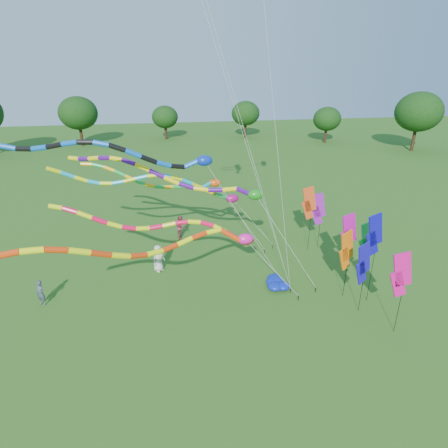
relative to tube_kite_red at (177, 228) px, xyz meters
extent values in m
plane|color=#255C18|center=(4.09, -4.54, -4.42)|extent=(160.00, 160.00, 0.00)
cylinder|color=#382314|center=(40.33, 35.52, -2.68)|extent=(0.50, 0.50, 3.46)
ellipsoid|color=#13360E|center=(40.33, 35.52, 1.84)|extent=(7.31, 7.31, 6.21)
cylinder|color=#382314|center=(30.63, 47.24, -3.08)|extent=(0.50, 0.50, 2.67)
ellipsoid|color=#13360E|center=(30.63, 47.24, 0.41)|extent=(5.64, 5.64, 4.79)
cylinder|color=#382314|center=(16.29, 52.21, -3.06)|extent=(0.50, 0.50, 2.72)
ellipsoid|color=#13360E|center=(16.29, 52.21, 0.49)|extent=(5.74, 5.74, 4.88)
cylinder|color=#382314|center=(1.29, 51.33, -2.77)|extent=(0.50, 0.50, 3.28)
ellipsoid|color=#13360E|center=(1.29, 51.33, 1.51)|extent=(6.93, 6.93, 5.89)
cylinder|color=#382314|center=(-11.95, 45.20, -3.29)|extent=(0.50, 0.50, 2.25)
ellipsoid|color=#13360E|center=(-11.95, 45.20, -0.36)|extent=(4.74, 4.74, 4.03)
cylinder|color=black|center=(6.73, -1.62, -4.27)|extent=(0.05, 0.05, 0.30)
cylinder|color=silver|center=(5.21, -1.27, -2.38)|extent=(0.02, 0.02, 4.71)
ellipsoid|color=#FF400D|center=(3.68, -0.91, -0.62)|extent=(0.91, 0.58, 0.58)
cylinder|color=#EE0D40|center=(3.01, -0.65, -0.43)|extent=(0.26, 0.26, 0.83)
cylinder|color=#D7E50B|center=(2.35, -0.31, -0.10)|extent=(0.26, 0.26, 0.79)
cylinder|color=#EE0D40|center=(1.69, -0.01, 0.12)|extent=(0.26, 0.26, 0.74)
cylinder|color=#D7E50B|center=(1.01, 0.24, 0.19)|extent=(0.26, 0.26, 0.72)
cylinder|color=#EE0D40|center=(0.31, 0.43, 0.14)|extent=(0.26, 0.26, 0.73)
cylinder|color=#D7E50B|center=(-0.40, 0.56, 0.01)|extent=(0.26, 0.26, 0.74)
cylinder|color=#EE0D40|center=(-1.12, 0.62, -0.11)|extent=(0.26, 0.26, 0.74)
cylinder|color=#D7E50B|center=(-1.86, 0.63, -0.14)|extent=(0.26, 0.26, 0.74)
cylinder|color=#EE0D40|center=(-2.60, 0.61, -0.04)|extent=(0.26, 0.26, 0.77)
cylinder|color=#D7E50B|center=(-3.35, 0.59, 0.19)|extent=(0.26, 0.26, 0.80)
cylinder|color=#EE0D40|center=(-4.09, 0.58, 0.53)|extent=(0.26, 0.26, 0.82)
cylinder|color=#D7E50B|center=(-4.82, 0.62, 0.88)|extent=(0.26, 0.26, 0.80)
cylinder|color=#EE0D40|center=(-5.54, 0.71, 1.17)|extent=(0.26, 0.26, 0.76)
cylinder|color=#D7E50B|center=(-6.24, 0.86, 1.34)|extent=(0.26, 0.26, 0.73)
cylinder|color=black|center=(6.55, -0.79, -4.27)|extent=(0.05, 0.05, 0.30)
cylinder|color=silver|center=(4.98, -1.31, -2.11)|extent=(0.02, 0.02, 5.23)
ellipsoid|color=#EB1A96|center=(3.41, -1.83, -0.09)|extent=(0.90, 0.58, 0.58)
cylinder|color=red|center=(2.60, -1.82, 0.19)|extent=(0.26, 0.26, 1.12)
cylinder|color=#F5F90C|center=(1.74, -1.81, 0.47)|extent=(0.26, 0.26, 0.82)
cylinder|color=red|center=(0.97, -2.08, 0.41)|extent=(0.26, 0.26, 0.82)
cylinder|color=#F5F90C|center=(0.22, -2.40, 0.30)|extent=(0.26, 0.26, 0.83)
cylinder|color=red|center=(-0.51, -2.79, 0.21)|extent=(0.26, 0.26, 0.83)
cylinder|color=#F5F90C|center=(-1.23, -3.21, 0.23)|extent=(0.26, 0.26, 0.84)
cylinder|color=red|center=(-1.94, -3.65, 0.38)|extent=(0.26, 0.26, 0.87)
cylinder|color=#F5F90C|center=(-2.66, -4.08, 0.66)|extent=(0.26, 0.26, 0.90)
cylinder|color=red|center=(-3.38, -4.48, 1.02)|extent=(0.26, 0.26, 0.91)
cylinder|color=#F5F90C|center=(-4.13, -4.84, 1.38)|extent=(0.26, 0.26, 0.89)
cylinder|color=red|center=(-4.89, -5.14, 1.67)|extent=(0.26, 0.26, 0.85)
cylinder|color=#F5F90C|center=(-5.67, -5.37, 1.82)|extent=(0.26, 0.26, 0.82)
cylinder|color=red|center=(-6.47, -5.54, 1.83)|extent=(0.26, 0.26, 0.83)
cylinder|color=black|center=(8.07, -0.99, -4.27)|extent=(0.05, 0.05, 0.30)
cylinder|color=silver|center=(6.32, -0.19, -1.34)|extent=(0.02, 0.02, 6.80)
ellipsoid|color=#1A8017|center=(4.56, 0.61, 1.46)|extent=(0.94, 0.60, 0.60)
cylinder|color=#4B0B82|center=(3.96, 1.14, 1.52)|extent=(0.27, 0.27, 0.96)
cylinder|color=yellow|center=(3.27, 1.63, 1.53)|extent=(0.27, 0.27, 0.85)
cylinder|color=#4B0B82|center=(2.44, 1.83, 1.47)|extent=(0.27, 0.27, 0.85)
cylinder|color=yellow|center=(1.61, 2.01, 1.52)|extent=(0.27, 0.27, 0.86)
cylinder|color=#4B0B82|center=(0.77, 2.18, 1.71)|extent=(0.27, 0.27, 0.89)
cylinder|color=yellow|center=(-0.06, 2.36, 2.02)|extent=(0.27, 0.27, 0.92)
cylinder|color=#4B0B82|center=(-0.88, 2.59, 2.40)|extent=(0.27, 0.27, 0.93)
cylinder|color=yellow|center=(-1.67, 2.86, 2.76)|extent=(0.27, 0.27, 0.90)
cylinder|color=#4B0B82|center=(-2.43, 3.20, 3.02)|extent=(0.27, 0.27, 0.86)
cylinder|color=yellow|center=(-3.16, 3.60, 3.15)|extent=(0.27, 0.27, 0.84)
cylinder|color=#4B0B82|center=(-3.87, 4.06, 3.14)|extent=(0.27, 0.27, 0.85)
cylinder|color=yellow|center=(-4.56, 4.55, 3.03)|extent=(0.27, 0.27, 0.86)
cylinder|color=#4B0B82|center=(-5.24, 5.07, 2.91)|extent=(0.27, 0.27, 0.86)
cylinder|color=yellow|center=(-5.92, 5.59, 2.85)|extent=(0.27, 0.27, 0.85)
cylinder|color=black|center=(6.27, 1.38, -4.27)|extent=(0.05, 0.05, 0.30)
cylinder|color=silver|center=(4.01, 1.30, -0.37)|extent=(0.02, 0.02, 8.79)
ellipsoid|color=#0B2BA2|center=(1.74, 1.23, 3.39)|extent=(0.92, 0.59, 0.59)
cylinder|color=blue|center=(1.01, 1.23, 3.24)|extent=(0.27, 0.27, 0.82)
cylinder|color=black|center=(0.26, 1.12, 3.16)|extent=(0.27, 0.27, 0.79)
cylinder|color=blue|center=(-0.49, 0.91, 3.37)|extent=(0.27, 0.27, 0.83)
cylinder|color=black|center=(-1.24, 0.73, 3.69)|extent=(0.27, 0.27, 0.85)
cylinder|color=blue|center=(-2.00, 0.60, 4.06)|extent=(0.27, 0.27, 0.85)
cylinder|color=black|center=(-2.75, 0.53, 4.40)|extent=(0.27, 0.27, 0.81)
cylinder|color=blue|center=(-3.51, 0.53, 4.63)|extent=(0.27, 0.27, 0.78)
cylinder|color=black|center=(-4.27, 0.60, 4.71)|extent=(0.27, 0.27, 0.77)
cylinder|color=blue|center=(-5.03, 0.72, 4.67)|extent=(0.27, 0.27, 0.78)
cylinder|color=black|center=(-5.79, 0.88, 4.54)|extent=(0.27, 0.27, 0.79)
cylinder|color=blue|center=(-6.55, 1.04, 4.42)|extent=(0.27, 0.27, 0.79)
cylinder|color=black|center=(-7.32, 1.20, 4.38)|extent=(0.27, 0.27, 0.78)
cylinder|color=blue|center=(-8.08, 1.32, 4.46)|extent=(0.27, 0.27, 0.78)
cylinder|color=black|center=(6.45, 4.48, -4.27)|extent=(0.05, 0.05, 0.30)
cylinder|color=silver|center=(4.58, 4.11, -1.40)|extent=(0.02, 0.02, 6.67)
ellipsoid|color=#EA4D0D|center=(2.71, 3.74, 1.34)|extent=(0.77, 0.50, 0.50)
cylinder|color=#0DB1E1|center=(2.09, 3.41, 1.29)|extent=(0.22, 0.22, 0.78)
cylinder|color=#E8EF0C|center=(1.49, 3.03, 1.42)|extent=(0.22, 0.22, 0.76)
cylinder|color=#0DB1E1|center=(0.86, 2.83, 1.78)|extent=(0.22, 0.22, 0.75)
cylinder|color=#E8EF0C|center=(0.22, 2.69, 2.08)|extent=(0.22, 0.22, 0.71)
cylinder|color=#0DB1E1|center=(-0.44, 2.63, 2.27)|extent=(0.22, 0.22, 0.67)
cylinder|color=#E8EF0C|center=(-1.11, 2.62, 2.31)|extent=(0.22, 0.22, 0.68)
cylinder|color=#0DB1E1|center=(-1.79, 2.65, 2.23)|extent=(0.22, 0.22, 0.70)
cylinder|color=#E8EF0C|center=(-2.47, 2.71, 2.08)|extent=(0.22, 0.22, 0.70)
cylinder|color=#0DB1E1|center=(-3.15, 2.77, 1.96)|extent=(0.22, 0.22, 0.69)
cylinder|color=#E8EF0C|center=(-3.83, 2.80, 1.93)|extent=(0.22, 0.22, 0.67)
cylinder|color=#0DB1E1|center=(-4.50, 2.79, 2.04)|extent=(0.22, 0.22, 0.69)
cylinder|color=#E8EF0C|center=(-5.15, 2.72, 2.28)|extent=(0.22, 0.22, 0.72)
cylinder|color=#0DB1E1|center=(-5.80, 2.58, 2.61)|extent=(0.22, 0.22, 0.75)
cylinder|color=#E8EF0C|center=(-6.42, 2.37, 2.94)|extent=(0.22, 0.22, 0.74)
cylinder|color=black|center=(7.29, 5.14, -4.27)|extent=(0.05, 0.05, 0.30)
cylinder|color=silver|center=(5.82, 5.66, -2.38)|extent=(0.02, 0.02, 4.70)
ellipsoid|color=#980D5D|center=(4.35, 6.18, -0.63)|extent=(0.97, 0.63, 0.63)
cylinder|color=green|center=(3.55, 6.17, -0.40)|extent=(0.28, 0.28, 1.06)
cylinder|color=#E9A90C|center=(2.73, 6.21, -0.05)|extent=(0.28, 0.28, 0.83)
cylinder|color=green|center=(2.02, 6.56, 0.13)|extent=(0.28, 0.28, 0.81)
cylinder|color=#E9A90C|center=(1.32, 6.96, 0.17)|extent=(0.28, 0.28, 0.81)
cylinder|color=green|center=(0.64, 7.40, 0.09)|extent=(0.28, 0.28, 0.82)
cylinder|color=#E9A90C|center=(-0.04, 7.84, -0.03)|extent=(0.28, 0.28, 0.82)
cylinder|color=green|center=(-0.72, 8.28, -0.11)|extent=(0.28, 0.28, 0.81)
cylinder|color=#E9A90C|center=(-1.42, 8.68, -0.09)|extent=(0.28, 0.28, 0.80)
cylinder|color=green|center=(-2.13, 9.02, 0.07)|extent=(0.28, 0.28, 0.83)
cylinder|color=#E9A90C|center=(-2.87, 9.31, 0.36)|extent=(0.28, 0.28, 0.86)
cylinder|color=green|center=(-3.63, 9.53, 0.72)|extent=(0.28, 0.28, 0.88)
cylinder|color=#E9A90C|center=(-4.41, 9.69, 1.07)|extent=(0.28, 0.28, 0.86)
cylinder|color=green|center=(-5.21, 9.81, 1.33)|extent=(0.28, 0.28, 0.83)
cylinder|color=#E9A90C|center=(-6.01, 9.89, 1.46)|extent=(0.28, 0.28, 0.81)
cylinder|color=black|center=(6.59, -0.54, -4.27)|extent=(0.04, 0.04, 0.30)
cylinder|color=silver|center=(3.81, 0.06, 4.39)|extent=(0.01, 0.01, 17.94)
cylinder|color=black|center=(6.59, -0.54, -4.27)|extent=(0.04, 0.04, 0.30)
cylinder|color=silver|center=(2.96, -2.16, 6.12)|extent=(0.01, 0.01, 21.96)
cylinder|color=black|center=(6.59, -0.54, -4.27)|extent=(0.04, 0.04, 0.30)
cylinder|color=silver|center=(5.94, 1.48, 4.19)|extent=(0.01, 0.01, 17.14)
cylinder|color=black|center=(10.72, 4.84, -2.46)|extent=(0.02, 0.02, 3.91)
cube|color=purple|center=(10.50, 4.88, -1.10)|extent=(1.15, 0.29, 1.93)
cube|color=purple|center=(10.42, 4.89, -1.90)|extent=(1.00, 0.26, 1.51)
cylinder|color=black|center=(9.67, -3.18, -2.45)|extent=(0.02, 0.02, 3.93)
cube|color=#190DB7|center=(9.47, -3.27, -1.08)|extent=(1.10, 0.52, 1.93)
cube|color=#190DB7|center=(9.40, -3.30, -1.88)|extent=(0.96, 0.46, 1.51)
cylinder|color=black|center=(9.80, 4.51, -2.13)|extent=(0.02, 0.02, 4.56)
cube|color=#E5481A|center=(9.58, 4.51, -0.45)|extent=(1.16, 0.10, 1.93)
cube|color=#E5481A|center=(9.50, 4.50, -1.25)|extent=(1.01, 0.09, 1.51)
cylinder|color=black|center=(10.64, -2.36, -1.85)|extent=(0.02, 0.02, 5.14)
cube|color=#110BA7|center=(10.43, -2.40, 0.12)|extent=(1.15, 0.29, 1.93)
cube|color=#110BA7|center=(10.35, -2.42, -0.68)|extent=(1.00, 0.26, 1.51)
cylinder|color=black|center=(11.24, -0.88, -2.40)|extent=(0.02, 0.02, 4.03)
cube|color=green|center=(11.02, -0.91, -0.98)|extent=(1.16, 0.24, 1.93)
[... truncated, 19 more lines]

